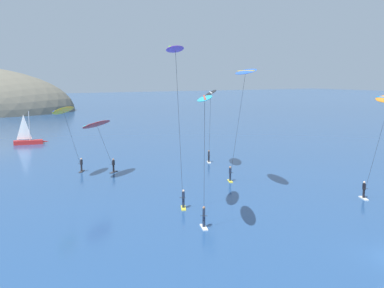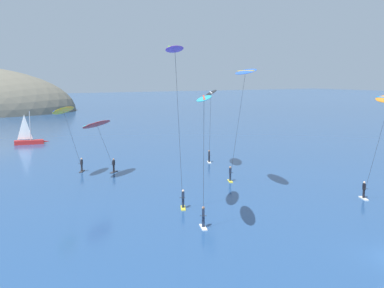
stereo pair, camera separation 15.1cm
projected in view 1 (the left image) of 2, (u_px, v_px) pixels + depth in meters
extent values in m
cube|color=#B22323|center=(28.00, 142.00, 82.70)|extent=(4.97, 2.25, 0.70)
cone|color=#B22323|center=(43.00, 142.00, 83.57)|extent=(2.24, 1.05, 0.67)
cylinder|color=#B2B2B7|center=(29.00, 126.00, 82.40)|extent=(0.12, 0.12, 5.00)
pyramid|color=white|center=(24.00, 127.00, 82.10)|extent=(1.78, 0.41, 4.25)
cylinder|color=#A5A5AD|center=(24.00, 139.00, 82.39)|extent=(1.78, 0.41, 0.08)
cube|color=silver|center=(209.00, 162.00, 65.45)|extent=(1.03, 1.52, 0.08)
cylinder|color=black|center=(209.00, 159.00, 65.39)|extent=(0.22, 0.22, 0.80)
cube|color=black|center=(209.00, 154.00, 65.29)|extent=(0.35, 0.39, 0.60)
sphere|color=#9E7051|center=(209.00, 151.00, 65.23)|extent=(0.22, 0.22, 0.22)
cylinder|color=black|center=(209.00, 155.00, 64.96)|extent=(0.49, 0.32, 0.04)
ellipsoid|color=black|center=(211.00, 93.00, 59.46)|extent=(4.25, 5.64, 0.92)
cylinder|color=white|center=(211.00, 93.00, 59.45)|extent=(2.98, 4.70, 0.16)
cylinder|color=#333338|center=(210.00, 126.00, 62.22)|extent=(2.31, 3.73, 8.44)
cube|color=#2D2D33|center=(114.00, 172.00, 58.75)|extent=(1.39, 1.30, 0.08)
cylinder|color=black|center=(114.00, 168.00, 58.69)|extent=(0.22, 0.22, 0.80)
cube|color=black|center=(113.00, 163.00, 58.59)|extent=(0.39, 0.37, 0.60)
sphere|color=#9E7051|center=(113.00, 159.00, 58.53)|extent=(0.22, 0.22, 0.22)
cylinder|color=black|center=(112.00, 164.00, 58.28)|extent=(0.39, 0.44, 0.04)
ellipsoid|color=red|center=(97.00, 124.00, 54.13)|extent=(5.54, 5.12, 0.98)
cylinder|color=#23D6DB|center=(97.00, 124.00, 54.12)|extent=(4.44, 3.91, 0.16)
cylinder|color=#333338|center=(105.00, 145.00, 56.21)|extent=(2.74, 2.40, 5.14)
cube|color=silver|center=(363.00, 198.00, 46.20)|extent=(1.06, 1.51, 0.08)
cylinder|color=black|center=(364.00, 194.00, 46.13)|extent=(0.22, 0.22, 0.80)
cube|color=black|center=(364.00, 187.00, 46.04)|extent=(0.34, 0.39, 0.60)
sphere|color=beige|center=(364.00, 182.00, 45.98)|extent=(0.22, 0.22, 0.22)
cylinder|color=black|center=(366.00, 189.00, 45.71)|extent=(0.50, 0.30, 0.04)
cylinder|color=#333338|center=(377.00, 147.00, 43.14)|extent=(1.96, 3.50, 8.63)
cube|color=#2D2D33|center=(82.00, 171.00, 59.16)|extent=(1.15, 1.48, 0.08)
cylinder|color=black|center=(82.00, 168.00, 59.09)|extent=(0.22, 0.22, 0.80)
cube|color=black|center=(81.00, 162.00, 58.99)|extent=(0.38, 0.39, 0.60)
sphere|color=tan|center=(81.00, 159.00, 58.94)|extent=(0.22, 0.22, 0.22)
cylinder|color=black|center=(80.00, 164.00, 58.67)|extent=(0.43, 0.40, 0.04)
ellipsoid|color=yellow|center=(63.00, 110.00, 53.79)|extent=(4.28, 4.50, 1.01)
cylinder|color=#1432E0|center=(63.00, 110.00, 53.78)|extent=(3.37, 3.63, 0.16)
cylinder|color=#333338|center=(72.00, 139.00, 56.24)|extent=(2.76, 3.00, 6.71)
cube|color=yellow|center=(183.00, 208.00, 42.81)|extent=(1.06, 1.51, 0.08)
cylinder|color=#192338|center=(183.00, 203.00, 42.74)|extent=(0.22, 0.22, 0.80)
cube|color=#192338|center=(183.00, 195.00, 42.65)|extent=(0.37, 0.39, 0.60)
sphere|color=beige|center=(183.00, 191.00, 42.59)|extent=(0.22, 0.22, 0.22)
cylinder|color=black|center=(183.00, 198.00, 42.32)|extent=(0.45, 0.38, 0.04)
ellipsoid|color=purple|center=(175.00, 49.00, 37.02)|extent=(4.34, 4.93, 0.61)
cylinder|color=#7ACC42|center=(175.00, 49.00, 37.01)|extent=(3.39, 4.08, 0.16)
cylinder|color=#333338|center=(179.00, 129.00, 39.68)|extent=(2.30, 2.80, 12.58)
cube|color=yellow|center=(230.00, 181.00, 53.74)|extent=(1.03, 1.52, 0.08)
cylinder|color=#192338|center=(230.00, 177.00, 53.68)|extent=(0.22, 0.22, 0.80)
cube|color=#192338|center=(230.00, 171.00, 53.58)|extent=(0.31, 0.39, 0.60)
sphere|color=#9E7051|center=(230.00, 167.00, 53.52)|extent=(0.22, 0.22, 0.22)
cylinder|color=black|center=(231.00, 173.00, 53.25)|extent=(0.52, 0.25, 0.04)
ellipsoid|color=blue|center=(246.00, 72.00, 46.56)|extent=(3.57, 5.93, 0.72)
cylinder|color=gold|center=(246.00, 71.00, 46.56)|extent=(2.25, 5.16, 0.16)
cylinder|color=#333338|center=(238.00, 126.00, 49.92)|extent=(2.03, 4.89, 10.95)
cube|color=silver|center=(204.00, 227.00, 37.36)|extent=(0.95, 1.54, 0.08)
cylinder|color=#192338|center=(204.00, 222.00, 37.30)|extent=(0.22, 0.22, 0.80)
cube|color=#192338|center=(204.00, 213.00, 37.20)|extent=(0.35, 0.39, 0.60)
sphere|color=#9E7051|center=(204.00, 208.00, 37.14)|extent=(0.22, 0.22, 0.22)
cylinder|color=black|center=(204.00, 216.00, 36.87)|extent=(0.48, 0.33, 0.04)
ellipsoid|color=#23B2C6|center=(205.00, 98.00, 33.76)|extent=(4.10, 5.53, 0.53)
cylinder|color=#DB4C38|center=(205.00, 98.00, 33.75)|extent=(3.13, 4.76, 0.16)
cylinder|color=#333338|center=(204.00, 160.00, 35.32)|extent=(1.03, 1.59, 8.98)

